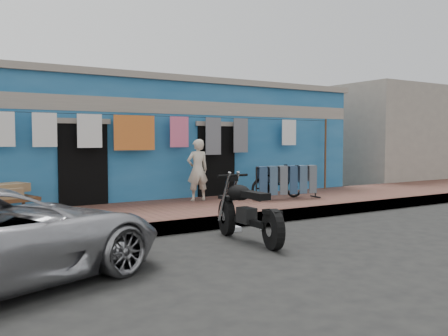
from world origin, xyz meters
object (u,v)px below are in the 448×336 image
Objects in this scene: bicycle at (278,178)px; motorcycle at (248,209)px; seated_person at (198,170)px; jeans_rack at (287,182)px.

bicycle is 4.03m from motorcycle.
seated_person is 3.72m from motorcycle.
motorcycle is 0.95× the size of jeans_rack.
seated_person reaches higher than bicycle.
jeans_rack is at bearing 41.61° from motorcycle.
seated_person is 0.87× the size of motorcycle.
seated_person reaches higher than motorcycle.
seated_person is at bearing 156.25° from jeans_rack.
seated_person is 2.04m from bicycle.
seated_person is 2.26m from jeans_rack.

